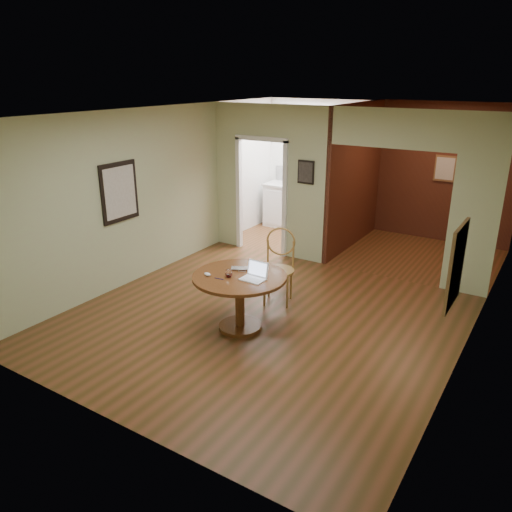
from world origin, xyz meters
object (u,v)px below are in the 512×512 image
Objects in this scene: dining_table at (240,289)px; open_laptop at (255,274)px; closed_laptop at (242,270)px; chair at (279,262)px.

open_laptop reaches higher than dining_table.
dining_table is at bearing -98.63° from closed_laptop.
closed_laptop reaches higher than dining_table.
dining_table is at bearing -109.16° from chair.
closed_laptop is (-0.06, -0.88, 0.16)m from chair.
dining_table is at bearing -172.78° from open_laptop.
chair reaches higher than closed_laptop.
closed_laptop is (-0.06, 0.15, 0.21)m from dining_table.
open_laptop is at bearing -55.27° from closed_laptop.
open_laptop reaches higher than closed_laptop.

